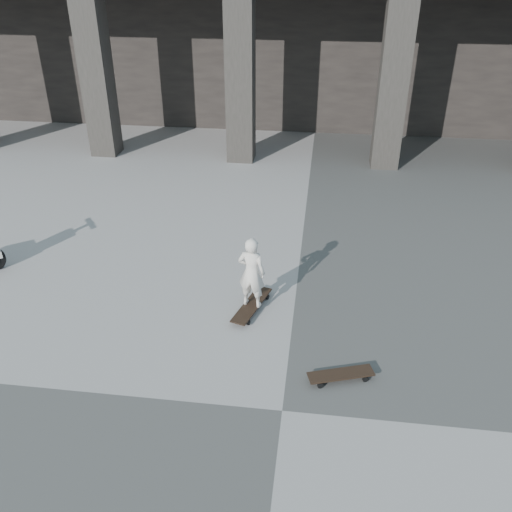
# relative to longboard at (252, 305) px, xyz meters

# --- Properties ---
(ground) EXTENTS (90.00, 90.00, 0.00)m
(ground) POSITION_rel_longboard_xyz_m (0.63, -1.97, -0.08)
(ground) COLOR #474745
(ground) RESTS_ON ground
(colonnade) EXTENTS (28.00, 8.82, 6.00)m
(colonnade) POSITION_rel_longboard_xyz_m (0.63, 11.79, 2.95)
(colonnade) COLOR black
(colonnade) RESTS_ON ground
(longboard) EXTENTS (0.52, 1.05, 0.10)m
(longboard) POSITION_rel_longboard_xyz_m (0.00, 0.00, 0.00)
(longboard) COLOR black
(longboard) RESTS_ON ground
(skateboard_spare) EXTENTS (0.86, 0.46, 0.10)m
(skateboard_spare) POSITION_rel_longboard_xyz_m (1.32, -1.35, -0.00)
(skateboard_spare) COLOR black
(skateboard_spare) RESTS_ON ground
(child) EXTENTS (0.45, 0.33, 1.11)m
(child) POSITION_rel_longboard_xyz_m (-0.00, 0.00, 0.58)
(child) COLOR silver
(child) RESTS_ON longboard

